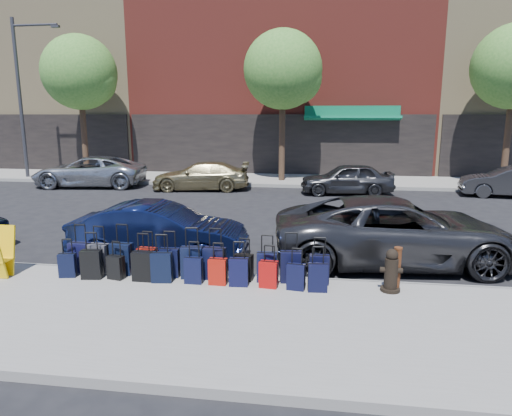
% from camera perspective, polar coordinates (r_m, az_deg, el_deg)
% --- Properties ---
extents(ground, '(120.00, 120.00, 0.00)m').
position_cam_1_polar(ground, '(13.98, -2.31, -2.47)').
color(ground, black).
rests_on(ground, ground).
extents(sidewalk_near, '(60.00, 4.00, 0.15)m').
position_cam_1_polar(sidewalk_near, '(8.00, -11.07, -13.22)').
color(sidewalk_near, gray).
rests_on(sidewalk_near, ground).
extents(sidewalk_far, '(60.00, 4.00, 0.15)m').
position_cam_1_polar(sidewalk_far, '(23.70, 2.10, 3.55)').
color(sidewalk_far, gray).
rests_on(sidewalk_far, ground).
extents(curb_near, '(60.00, 0.08, 0.15)m').
position_cam_1_polar(curb_near, '(9.78, -7.16, -8.38)').
color(curb_near, gray).
rests_on(curb_near, ground).
extents(curb_far, '(60.00, 0.08, 0.15)m').
position_cam_1_polar(curb_far, '(21.71, 1.53, 2.81)').
color(curb_far, gray).
rests_on(curb_far, ground).
extents(building_left, '(15.00, 12.12, 16.00)m').
position_cam_1_polar(building_left, '(36.66, -23.35, 17.91)').
color(building_left, tan).
rests_on(building_left, ground).
extents(building_center, '(17.00, 12.85, 20.00)m').
position_cam_1_polar(building_center, '(32.09, 3.92, 23.44)').
color(building_center, maroon).
rests_on(building_center, ground).
extents(tree_left, '(3.80, 3.80, 7.27)m').
position_cam_1_polar(tree_left, '(26.04, -20.90, 15.32)').
color(tree_left, black).
rests_on(tree_left, sidewalk_far).
extents(tree_center, '(3.80, 3.80, 7.27)m').
position_cam_1_polar(tree_center, '(22.99, 3.73, 16.62)').
color(tree_center, black).
rests_on(tree_center, sidewalk_far).
extents(streetlight, '(2.59, 0.18, 8.00)m').
position_cam_1_polar(streetlight, '(26.93, -27.15, 13.07)').
color(streetlight, '#333338').
rests_on(streetlight, sidewalk_far).
extents(suitcase_front_0, '(0.44, 0.26, 1.02)m').
position_cam_1_polar(suitcase_front_0, '(10.29, -21.12, -5.77)').
color(suitcase_front_0, black).
rests_on(suitcase_front_0, sidewalk_near).
extents(suitcase_front_1, '(0.43, 0.25, 1.00)m').
position_cam_1_polar(suitcase_front_1, '(10.10, -19.06, -5.98)').
color(suitcase_front_1, '#3E3E43').
rests_on(suitcase_front_1, sidewalk_near).
extents(suitcase_front_2, '(0.45, 0.27, 1.05)m').
position_cam_1_polar(suitcase_front_2, '(9.88, -16.41, -6.09)').
color(suitcase_front_2, black).
rests_on(suitcase_front_2, sidewalk_near).
extents(suitcase_front_3, '(0.39, 0.23, 0.91)m').
position_cam_1_polar(suitcase_front_3, '(9.73, -13.42, -6.48)').
color(suitcase_front_3, maroon).
rests_on(suitcase_front_3, sidewalk_near).
extents(suitcase_front_4, '(0.41, 0.24, 0.95)m').
position_cam_1_polar(suitcase_front_4, '(9.51, -10.74, -6.72)').
color(suitcase_front_4, black).
rests_on(suitcase_front_4, sidewalk_near).
extents(suitcase_front_5, '(0.46, 0.29, 1.04)m').
position_cam_1_polar(suitcase_front_5, '(9.36, -8.02, -6.74)').
color(suitcase_front_5, black).
rests_on(suitcase_front_5, sidewalk_near).
extents(suitcase_front_6, '(0.45, 0.27, 1.04)m').
position_cam_1_polar(suitcase_front_6, '(9.24, -5.20, -6.91)').
color(suitcase_front_6, black).
rests_on(suitcase_front_6, sidewalk_near).
extents(suitcase_front_7, '(0.38, 0.24, 0.86)m').
position_cam_1_polar(suitcase_front_7, '(9.16, -1.54, -7.41)').
color(suitcase_front_7, black).
rests_on(suitcase_front_7, sidewalk_near).
extents(suitcase_front_8, '(0.40, 0.24, 0.94)m').
position_cam_1_polar(suitcase_front_8, '(9.09, 1.37, -7.38)').
color(suitcase_front_8, black).
rests_on(suitcase_front_8, sidewalk_near).
extents(suitcase_front_9, '(0.43, 0.27, 1.00)m').
position_cam_1_polar(suitcase_front_9, '(9.08, 4.39, -7.33)').
color(suitcase_front_9, black).
rests_on(suitcase_front_9, sidewalk_near).
extents(suitcase_front_10, '(0.39, 0.22, 0.92)m').
position_cam_1_polar(suitcase_front_10, '(9.06, 7.90, -7.60)').
color(suitcase_front_10, black).
rests_on(suitcase_front_10, sidewalk_near).
extents(suitcase_back_0, '(0.36, 0.25, 0.79)m').
position_cam_1_polar(suitcase_back_0, '(10.11, -22.48, -6.61)').
color(suitcase_back_0, black).
rests_on(suitcase_back_0, sidewalk_near).
extents(suitcase_back_1, '(0.43, 0.28, 0.95)m').
position_cam_1_polar(suitcase_back_1, '(9.83, -19.85, -6.62)').
color(suitcase_back_1, black).
rests_on(suitcase_back_1, sidewalk_near).
extents(suitcase_back_2, '(0.36, 0.25, 0.77)m').
position_cam_1_polar(suitcase_back_2, '(9.66, -17.12, -7.09)').
color(suitcase_back_2, black).
rests_on(suitcase_back_2, sidewalk_near).
extents(suitcase_back_3, '(0.41, 0.24, 0.96)m').
position_cam_1_polar(suitcase_back_3, '(9.41, -13.94, -7.05)').
color(suitcase_back_3, black).
rests_on(suitcase_back_3, sidewalk_near).
extents(suitcase_back_4, '(0.43, 0.28, 0.96)m').
position_cam_1_polar(suitcase_back_4, '(9.26, -11.69, -7.25)').
color(suitcase_back_4, black).
rests_on(suitcase_back_4, sidewalk_near).
extents(suitcase_back_5, '(0.35, 0.21, 0.83)m').
position_cam_1_polar(suitcase_back_5, '(9.10, -7.79, -7.71)').
color(suitcase_back_5, black).
rests_on(suitcase_back_5, sidewalk_near).
extents(suitcase_back_6, '(0.35, 0.21, 0.83)m').
position_cam_1_polar(suitcase_back_6, '(8.98, -4.79, -7.91)').
color(suitcase_back_6, '#A3140A').
rests_on(suitcase_back_6, sidewalk_near).
extents(suitcase_back_7, '(0.38, 0.24, 0.87)m').
position_cam_1_polar(suitcase_back_7, '(8.89, -2.17, -8.00)').
color(suitcase_back_7, black).
rests_on(suitcase_back_7, sidewalk_near).
extents(suitcase_back_8, '(0.37, 0.24, 0.83)m').
position_cam_1_polar(suitcase_back_8, '(8.81, 1.58, -8.28)').
color(suitcase_back_8, '#A30C0A').
rests_on(suitcase_back_8, sidewalk_near).
extents(suitcase_back_9, '(0.36, 0.24, 0.80)m').
position_cam_1_polar(suitcase_back_9, '(8.73, 5.02, -8.55)').
color(suitcase_back_9, black).
rests_on(suitcase_back_9, sidewalk_near).
extents(suitcase_back_10, '(0.37, 0.24, 0.86)m').
position_cam_1_polar(suitcase_back_10, '(8.70, 7.72, -8.58)').
color(suitcase_back_10, black).
rests_on(suitcase_back_10, sidewalk_near).
extents(fire_hydrant, '(0.41, 0.37, 0.82)m').
position_cam_1_polar(fire_hydrant, '(8.95, 16.53, -7.65)').
color(fire_hydrant, black).
rests_on(fire_hydrant, sidewalk_near).
extents(bollard, '(0.15, 0.15, 0.83)m').
position_cam_1_polar(bollard, '(9.02, 17.23, -7.18)').
color(bollard, '#38190C').
rests_on(bollard, sidewalk_near).
extents(car_near_1, '(4.15, 1.58, 1.35)m').
position_cam_1_polar(car_near_1, '(11.03, -11.96, -2.96)').
color(car_near_1, '#0D153A').
rests_on(car_near_1, ground).
extents(car_near_2, '(5.77, 3.06, 1.54)m').
position_cam_1_polar(car_near_2, '(10.98, 17.13, -2.77)').
color(car_near_2, '#37373A').
rests_on(car_near_2, ground).
extents(car_far_0, '(5.48, 3.02, 1.45)m').
position_cam_1_polar(car_far_0, '(23.27, -20.11, 4.32)').
color(car_far_0, silver).
rests_on(car_far_0, ground).
extents(car_far_1, '(4.59, 2.32, 1.28)m').
position_cam_1_polar(car_far_1, '(21.03, -6.91, 3.99)').
color(car_far_1, '#9D8F60').
rests_on(car_far_1, ground).
extents(car_far_2, '(4.11, 2.00, 1.35)m').
position_cam_1_polar(car_far_2, '(20.13, 11.28, 3.62)').
color(car_far_2, '#343437').
rests_on(car_far_2, ground).
extents(car_far_3, '(4.04, 1.84, 1.29)m').
position_cam_1_polar(car_far_3, '(21.78, 29.23, 2.86)').
color(car_far_3, '#363639').
rests_on(car_far_3, ground).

